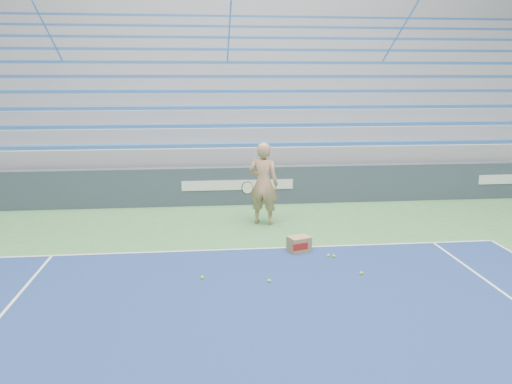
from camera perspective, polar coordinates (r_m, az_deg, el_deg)
sponsor_barrier at (r=14.49m, az=-2.12°, el=0.74°), size 30.00×0.32×1.10m
bleachers at (r=19.91m, az=-3.28°, el=9.29°), size 31.00×9.15×7.30m
tennis_player at (r=12.42m, az=0.85°, el=0.97°), size 1.05×0.99×2.06m
ball_box at (r=10.65m, az=4.94°, el=-5.96°), size 0.53×0.47×0.33m
tennis_ball_0 at (r=10.45m, az=8.29°, el=-7.19°), size 0.07×0.07×0.07m
tennis_ball_1 at (r=9.65m, az=11.97°, el=-9.07°), size 0.07×0.07×0.07m
tennis_ball_2 at (r=11.44m, az=3.99°, el=-5.29°), size 0.07×0.07×0.07m
tennis_ball_3 at (r=9.31m, az=-6.14°, el=-9.69°), size 0.07×0.07×0.07m
tennis_ball_4 at (r=9.12m, az=1.52°, el=-10.12°), size 0.07×0.07×0.07m
tennis_ball_5 at (r=10.42m, az=8.89°, el=-7.27°), size 0.07×0.07×0.07m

